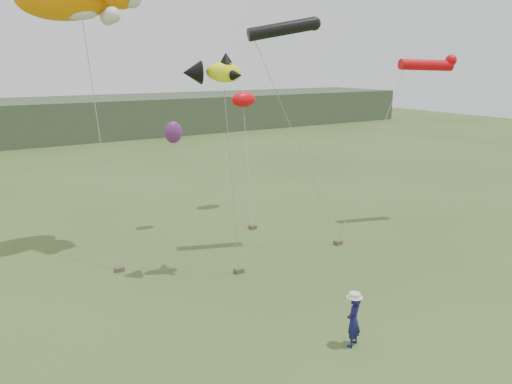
{
  "coord_description": "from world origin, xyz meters",
  "views": [
    {
      "loc": [
        -9.06,
        -10.78,
        7.65
      ],
      "look_at": [
        -0.38,
        3.0,
        3.44
      ],
      "focal_mm": 35.0,
      "sensor_mm": 36.0,
      "label": 1
    }
  ],
  "objects": [
    {
      "name": "ground",
      "position": [
        0.0,
        0.0,
        0.0
      ],
      "size": [
        120.0,
        120.0,
        0.0
      ],
      "primitive_type": "plane",
      "color": "#385123",
      "rests_on": "ground"
    },
    {
      "name": "festival_attendant",
      "position": [
        -0.14,
        -1.68,
        0.75
      ],
      "size": [
        0.64,
        0.54,
        1.5
      ],
      "primitive_type": "imported",
      "rotation": [
        0.0,
        0.0,
        3.53
      ],
      "color": "#161550",
      "rests_on": "ground"
    },
    {
      "name": "misc_kites",
      "position": [
        2.87,
        11.39,
        5.41
      ],
      "size": [
        5.67,
        2.02,
        2.14
      ],
      "color": "red",
      "rests_on": "ground"
    },
    {
      "name": "tube_kites",
      "position": [
        6.71,
        5.51,
        8.31
      ],
      "size": [
        10.74,
        1.95,
        2.14
      ],
      "color": "black",
      "rests_on": "ground"
    },
    {
      "name": "headland",
      "position": [
        -3.11,
        44.69,
        1.92
      ],
      "size": [
        90.0,
        13.0,
        4.0
      ],
      "color": "#2D3D28",
      "rests_on": "ground"
    },
    {
      "name": "sandbag_anchors",
      "position": [
        -1.19,
        5.65,
        0.08
      ],
      "size": [
        14.53,
        4.69,
        0.17
      ],
      "color": "brown",
      "rests_on": "ground"
    },
    {
      "name": "fish_kite",
      "position": [
        -0.99,
        4.83,
        7.37
      ],
      "size": [
        2.17,
        1.43,
        1.07
      ],
      "color": "#F7FF14",
      "rests_on": "ground"
    }
  ]
}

